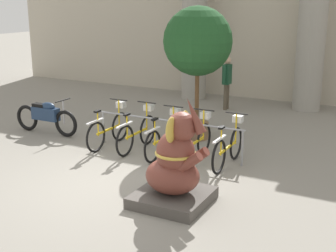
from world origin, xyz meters
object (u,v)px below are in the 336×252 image
motorcycle (46,116)px  bicycle_1 (138,132)px  bicycle_3 (195,142)px  potted_tree (198,44)px  elephant_statue (175,168)px  bicycle_4 (228,146)px  bicycle_0 (109,129)px  bicycle_2 (165,137)px  person_pedestrian (227,78)px

motorcycle → bicycle_1: bearing=-1.0°
bicycle_3 → motorcycle: size_ratio=0.87×
bicycle_1 → potted_tree: 2.48m
bicycle_3 → elephant_statue: 2.19m
bicycle_4 → bicycle_0: bearing=-179.8°
bicycle_1 → bicycle_3: size_ratio=1.00×
bicycle_1 → motorcycle: size_ratio=0.87×
bicycle_0 → motorcycle: size_ratio=0.87×
bicycle_2 → motorcycle: bicycle_2 is taller
motorcycle → person_pedestrian: (3.07, 4.58, 0.51)m
bicycle_0 → potted_tree: (1.54, 1.47, 1.87)m
motorcycle → person_pedestrian: bearing=56.1°
bicycle_1 → elephant_statue: 2.98m
bicycle_1 → motorcycle: bicycle_1 is taller
bicycle_3 → bicycle_0: bearing=179.7°
bicycle_3 → potted_tree: potted_tree is taller
bicycle_3 → bicycle_4: 0.73m
bicycle_2 → bicycle_4: same height
bicycle_2 → person_pedestrian: person_pedestrian is taller
bicycle_1 → elephant_statue: size_ratio=0.90×
elephant_statue → potted_tree: 4.13m
bicycle_0 → elephant_statue: 3.48m
bicycle_0 → person_pedestrian: 4.84m
bicycle_0 → bicycle_2: size_ratio=1.00×
bicycle_3 → elephant_statue: bearing=-74.6°
bicycle_0 → motorcycle: 1.98m
bicycle_2 → motorcycle: (-3.43, 0.13, 0.04)m
bicycle_4 → motorcycle: 4.88m
bicycle_2 → elephant_statue: bearing=-58.1°
bicycle_1 → potted_tree: bearing=60.1°
bicycle_2 → bicycle_3: (0.73, 0.01, 0.00)m
bicycle_2 → elephant_statue: size_ratio=0.90×
bicycle_2 → bicycle_0: bearing=179.1°
bicycle_3 → bicycle_1: bearing=177.4°
bicycle_2 → motorcycle: bearing=177.9°
elephant_statue → motorcycle: elephant_statue is taller
bicycle_2 → person_pedestrian: bearing=94.3°
potted_tree → bicycle_4: bearing=-46.9°
person_pedestrian → elephant_statue: bearing=-76.3°
bicycle_2 → potted_tree: bearing=86.7°
bicycle_0 → potted_tree: bearing=43.7°
bicycle_2 → potted_tree: (0.09, 1.49, 1.87)m
motorcycle → bicycle_0: bearing=-3.0°
bicycle_4 → motorcycle: size_ratio=0.87×
bicycle_2 → bicycle_4: 1.45m
bicycle_2 → bicycle_4: (1.45, 0.03, 0.00)m
bicycle_1 → bicycle_4: bearing=-1.2°
bicycle_1 → bicycle_2: (0.73, -0.08, 0.00)m
elephant_statue → potted_tree: potted_tree is taller
person_pedestrian → potted_tree: size_ratio=0.51×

